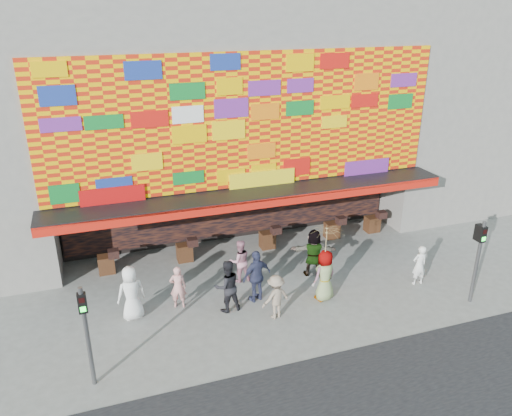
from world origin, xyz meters
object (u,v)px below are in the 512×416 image
object	(u,v)px
ped_c	(227,286)
parasol	(327,241)
ped_f	(314,253)
ped_g	(325,275)
ped_a	(131,293)
ped_e	(257,276)
ped_b	(178,287)
ped_h	(419,265)
ped_i	(240,261)
signal_left	(86,326)
ped_d	(276,297)
signal_right	(479,253)

from	to	relation	value
ped_c	parasol	size ratio (longest dim) A/B	0.92
ped_f	ped_g	xyz separation A→B (m)	(-0.36, -1.66, -0.00)
ped_a	ped_e	size ratio (longest dim) A/B	0.98
ped_a	ped_b	world-z (taller)	ped_a
ped_a	ped_h	world-z (taller)	ped_a
ped_c	ped_i	size ratio (longest dim) A/B	1.12
signal_left	ped_i	world-z (taller)	signal_left
ped_h	ped_d	bearing A→B (deg)	3.96
ped_g	ped_e	bearing A→B (deg)	-33.77
ped_h	parasol	distance (m)	3.97
ped_c	ped_f	size ratio (longest dim) A/B	0.99
ped_e	ped_g	xyz separation A→B (m)	(2.22, -0.68, -0.02)
ped_b	ped_e	world-z (taller)	ped_e
ped_e	ped_b	bearing A→B (deg)	-26.62
ped_a	ped_e	bearing A→B (deg)	165.95
ped_h	ped_e	bearing A→B (deg)	-7.27
ped_a	parasol	size ratio (longest dim) A/B	0.93
ped_a	ped_i	bearing A→B (deg)	-173.92
ped_c	ped_d	xyz separation A→B (m)	(1.37, -0.90, -0.15)
ped_e	ped_f	xyz separation A→B (m)	(2.57, 0.97, -0.02)
ped_a	ped_d	world-z (taller)	ped_a
ped_a	ped_b	size ratio (longest dim) A/B	1.22
signal_right	ped_f	distance (m)	5.62
ped_g	ped_i	xyz separation A→B (m)	(-2.37, 2.12, -0.11)
ped_b	ped_d	xyz separation A→B (m)	(2.86, -1.62, -0.00)
ped_c	parasol	xyz separation A→B (m)	(3.33, -0.42, 1.31)
signal_left	ped_g	size ratio (longest dim) A/B	1.63
ped_a	ped_e	xyz separation A→B (m)	(4.14, -0.32, 0.02)
ped_d	ped_e	size ratio (longest dim) A/B	0.81
ped_f	parasol	world-z (taller)	parasol
signal_right	ped_c	distance (m)	8.39
ped_d	ped_g	size ratio (longest dim) A/B	0.82
signal_right	ped_i	size ratio (longest dim) A/B	1.85
ped_c	ped_b	bearing A→B (deg)	-31.33
signal_right	ped_f	size ratio (longest dim) A/B	1.63
signal_right	parasol	distance (m)	5.04
ped_a	parasol	bearing A→B (deg)	161.42
signal_left	ped_f	size ratio (longest dim) A/B	1.63
ped_f	ped_i	xyz separation A→B (m)	(-2.73, 0.47, -0.11)
ped_e	ped_h	distance (m)	5.97
ped_a	ped_i	xyz separation A→B (m)	(3.98, 1.12, -0.11)
signal_left	ped_g	world-z (taller)	signal_left
signal_left	ped_d	bearing A→B (deg)	12.88
ped_d	signal_right	bearing A→B (deg)	155.29
ped_g	ped_a	bearing A→B (deg)	-25.65
ped_g	ped_i	size ratio (longest dim) A/B	1.13
ped_a	ped_d	distance (m)	4.63
parasol	ped_g	bearing A→B (deg)	0.00
ped_g	ped_i	world-z (taller)	ped_g
ped_a	ped_c	xyz separation A→B (m)	(3.02, -0.58, -0.01)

